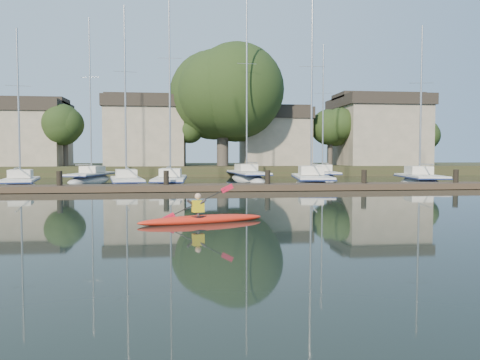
{
  "coord_description": "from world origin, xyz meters",
  "views": [
    {
      "loc": [
        -1.91,
        -13.52,
        2.08
      ],
      "look_at": [
        0.05,
        3.08,
        1.2
      ],
      "focal_mm": 35.0,
      "sensor_mm": 36.0,
      "label": 1
    }
  ],
  "objects": [
    {
      "name": "sailboat_4",
      "position": [
        15.19,
        18.82,
        -0.21
      ],
      "size": [
        3.61,
        7.86,
        12.87
      ],
      "rotation": [
        0.0,
        0.0,
        -0.18
      ],
      "color": "white",
      "rests_on": "ground"
    },
    {
      "name": "sailboat_5",
      "position": [
        -9.8,
        26.9,
        -0.19
      ],
      "size": [
        3.52,
        9.19,
        14.85
      ],
      "rotation": [
        0.0,
        0.0,
        -0.16
      ],
      "color": "white",
      "rests_on": "ground"
    },
    {
      "name": "sailboat_6",
      "position": [
        3.58,
        27.46,
        -0.2
      ],
      "size": [
        3.11,
        11.1,
        17.43
      ],
      "rotation": [
        0.0,
        0.0,
        0.07
      ],
      "color": "white",
      "rests_on": "ground"
    },
    {
      "name": "sailboat_0",
      "position": [
        -12.53,
        18.13,
        -0.19
      ],
      "size": [
        3.48,
        7.51,
        11.5
      ],
      "rotation": [
        0.0,
        0.0,
        0.21
      ],
      "color": "white",
      "rests_on": "ground"
    },
    {
      "name": "ground",
      "position": [
        0.0,
        0.0,
        0.0
      ],
      "size": [
        160.0,
        160.0,
        0.0
      ],
      "primitive_type": "plane",
      "color": "black",
      "rests_on": "ground"
    },
    {
      "name": "sailboat_1",
      "position": [
        -5.79,
        18.26,
        -0.18
      ],
      "size": [
        3.36,
        8.3,
        13.21
      ],
      "rotation": [
        0.0,
        0.0,
        0.17
      ],
      "color": "white",
      "rests_on": "ground"
    },
    {
      "name": "sailboat_3",
      "position": [
        6.89,
        18.35,
        -0.21
      ],
      "size": [
        3.7,
        9.18,
        14.4
      ],
      "rotation": [
        0.0,
        0.0,
        -0.16
      ],
      "color": "white",
      "rests_on": "ground"
    },
    {
      "name": "kayak",
      "position": [
        -1.41,
        0.87,
        0.16
      ],
      "size": [
        4.01,
        1.63,
        1.29
      ],
      "rotation": [
        0.0,
        0.0,
        0.28
      ],
      "color": "red",
      "rests_on": "ground"
    },
    {
      "name": "shore",
      "position": [
        1.61,
        40.29,
        3.23
      ],
      "size": [
        90.0,
        25.25,
        12.75
      ],
      "color": "#2A351A",
      "rests_on": "ground"
    },
    {
      "name": "sailboat_2",
      "position": [
        -2.91,
        18.41,
        -0.19
      ],
      "size": [
        2.39,
        9.03,
        14.85
      ],
      "rotation": [
        0.0,
        0.0,
        -0.03
      ],
      "color": "white",
      "rests_on": "ground"
    },
    {
      "name": "sailboat_7",
      "position": [
        10.56,
        27.79,
        -0.2
      ],
      "size": [
        3.23,
        8.55,
        13.44
      ],
      "rotation": [
        0.0,
        0.0,
        -0.13
      ],
      "color": "white",
      "rests_on": "ground"
    },
    {
      "name": "dock",
      "position": [
        0.0,
        14.0,
        0.2
      ],
      "size": [
        34.0,
        2.0,
        1.8
      ],
      "color": "#443527",
      "rests_on": "ground"
    }
  ]
}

